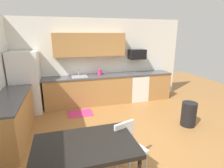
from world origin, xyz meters
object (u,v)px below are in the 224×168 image
Objects in this scene: chair_near_table at (128,145)px; kettle at (100,73)px; trash_bin at (189,114)px; oven_range at (137,87)px; refrigerator at (26,83)px; microwave at (137,54)px; dining_table at (85,148)px.

kettle reaches higher than chair_near_table.
oven_range is at bearing 102.60° from trash_bin.
kettle is at bearing 177.80° from oven_range.
refrigerator is at bearing -178.68° from oven_range.
oven_range is 1.11m from microwave.
trash_bin is 3.00× the size of kettle.
kettle is (-1.30, 0.05, 0.56)m from oven_range.
refrigerator reaches higher than trash_bin.
oven_range is 4.55× the size of kettle.
kettle is (0.25, 3.18, 0.52)m from chair_near_table.
microwave is at bearing 2.20° from kettle.
microwave is (0.00, 0.10, 1.11)m from oven_range.
oven_range is at bearing 1.32° from refrigerator.
oven_range is 1.42m from kettle.
refrigerator is 3.44m from dining_table.
trash_bin is at bearing 24.03° from dining_table.
chair_near_table is at bearing -115.57° from microwave.
chair_near_table is (-1.55, -3.23, -1.06)m from microwave.
microwave reaches higher than chair_near_table.
dining_table is (-2.25, -3.40, -0.86)m from microwave.
microwave is 1.41m from kettle.
microwave is at bearing 102.04° from trash_bin.
chair_near_table reaches higher than trash_bin.
kettle is at bearing 3.44° from refrigerator.
refrigerator is at bearing 152.95° from trash_bin.
chair_near_table is at bearing -94.46° from kettle.
microwave is 3.74m from chair_near_table.
refrigerator is 4.45m from trash_bin.
dining_table is at bearing -166.91° from chair_near_table.
dining_table is 1.65× the size of chair_near_table.
oven_range is 1.69× the size of microwave.
refrigerator is 3.27× the size of microwave.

